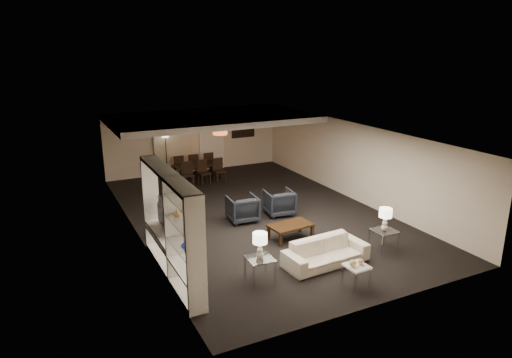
{
  "coord_description": "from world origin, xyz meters",
  "views": [
    {
      "loc": [
        -5.66,
        -11.47,
        4.85
      ],
      "look_at": [
        0.0,
        0.0,
        1.1
      ],
      "focal_mm": 32.0,
      "sensor_mm": 36.0,
      "label": 1
    }
  ],
  "objects": [
    {
      "name": "pendant_light",
      "position": [
        0.3,
        3.5,
        1.92
      ],
      "size": [
        0.52,
        0.52,
        0.24
      ],
      "primitive_type": "cylinder",
      "color": "#D8591E",
      "rests_on": "ceiling_soffit"
    },
    {
      "name": "dining_table",
      "position": [
        -0.33,
        4.22,
        0.3
      ],
      "size": [
        1.81,
        1.16,
        0.6
      ],
      "primitive_type": "imported",
      "rotation": [
        0.0,
        0.0,
        0.13
      ],
      "color": "black",
      "rests_on": "floor"
    },
    {
      "name": "side_table_right",
      "position": [
        1.71,
        -3.6,
        0.26
      ],
      "size": [
        0.55,
        0.55,
        0.52
      ],
      "primitive_type": null,
      "rotation": [
        0.0,
        0.0,
        -0.0
      ],
      "color": "white",
      "rests_on": "floor"
    },
    {
      "name": "floor_speaker",
      "position": [
        -3.04,
        -0.37,
        0.56
      ],
      "size": [
        0.12,
        0.12,
        1.13
      ],
      "primitive_type": "cube",
      "rotation": [
        0.0,
        0.0,
        0.01
      ],
      "color": "black",
      "rests_on": "floor"
    },
    {
      "name": "chair_fm",
      "position": [
        -0.33,
        4.87,
        0.44
      ],
      "size": [
        0.44,
        0.44,
        0.89
      ],
      "primitive_type": null,
      "rotation": [
        0.0,
        0.0,
        3.06
      ],
      "color": "black",
      "rests_on": "floor"
    },
    {
      "name": "wall_right",
      "position": [
        3.5,
        0.0,
        1.25
      ],
      "size": [
        0.02,
        11.0,
        2.5
      ],
      "primitive_type": "cube",
      "color": "beige",
      "rests_on": "ground"
    },
    {
      "name": "gold_gourd_a",
      "position": [
        -0.09,
        -4.7,
        0.53
      ],
      "size": [
        0.15,
        0.15,
        0.15
      ],
      "primitive_type": "sphere",
      "color": "#D8BC72",
      "rests_on": "marble_table"
    },
    {
      "name": "gold_gourd_b",
      "position": [
        0.11,
        -4.7,
        0.52
      ],
      "size": [
        0.13,
        0.13,
        0.13
      ],
      "primitive_type": "sphere",
      "color": "tan",
      "rests_on": "marble_table"
    },
    {
      "name": "vase_blue",
      "position": [
        -3.31,
        -3.58,
        1.14
      ],
      "size": [
        0.16,
        0.16,
        0.16
      ],
      "primitive_type": "imported",
      "color": "#233B98",
      "rests_on": "media_unit"
    },
    {
      "name": "marble_table",
      "position": [
        0.01,
        -4.7,
        0.23
      ],
      "size": [
        0.48,
        0.48,
        0.46
      ],
      "primitive_type": null,
      "rotation": [
        0.0,
        0.0,
        0.04
      ],
      "color": "white",
      "rests_on": "floor"
    },
    {
      "name": "chair_nr",
      "position": [
        0.27,
        3.57,
        0.44
      ],
      "size": [
        0.41,
        0.41,
        0.89
      ],
      "primitive_type": null,
      "rotation": [
        0.0,
        0.0,
        -0.0
      ],
      "color": "black",
      "rests_on": "floor"
    },
    {
      "name": "wall_back",
      "position": [
        0.0,
        5.5,
        1.25
      ],
      "size": [
        7.0,
        0.02,
        2.5
      ],
      "primitive_type": "cube",
      "color": "beige",
      "rests_on": "ground"
    },
    {
      "name": "ceiling",
      "position": [
        0.0,
        0.0,
        2.5
      ],
      "size": [
        7.0,
        11.0,
        0.02
      ],
      "primitive_type": "cube",
      "color": "silver",
      "rests_on": "ground"
    },
    {
      "name": "painting",
      "position": [
        2.1,
        5.46,
        1.55
      ],
      "size": [
        0.95,
        0.04,
        0.65
      ],
      "primitive_type": "cube",
      "color": "#142D38",
      "rests_on": "wall_back"
    },
    {
      "name": "table_lamp_right",
      "position": [
        1.71,
        -3.6,
        0.8
      ],
      "size": [
        0.34,
        0.34,
        0.57
      ],
      "primitive_type": null,
      "rotation": [
        0.0,
        0.0,
        -0.08
      ],
      "color": "beige",
      "rests_on": "side_table_right"
    },
    {
      "name": "side_table_left",
      "position": [
        -1.69,
        -3.6,
        0.26
      ],
      "size": [
        0.58,
        0.58,
        0.52
      ],
      "primitive_type": null,
      "rotation": [
        0.0,
        0.0,
        -0.05
      ],
      "color": "silver",
      "rests_on": "floor"
    },
    {
      "name": "curtains",
      "position": [
        -0.9,
        5.42,
        1.2
      ],
      "size": [
        1.5,
        0.12,
        2.4
      ],
      "primitive_type": "cube",
      "color": "beige",
      "rests_on": "wall_back"
    },
    {
      "name": "floor",
      "position": [
        0.0,
        0.0,
        0.0
      ],
      "size": [
        11.0,
        11.0,
        0.0
      ],
      "primitive_type": "plane",
      "color": "black",
      "rests_on": "ground"
    },
    {
      "name": "vase_amber",
      "position": [
        -3.31,
        -3.13,
        1.64
      ],
      "size": [
        0.15,
        0.15,
        0.16
      ],
      "primitive_type": "imported",
      "color": "#A88138",
      "rests_on": "media_unit"
    },
    {
      "name": "television",
      "position": [
        -3.28,
        -1.74,
        1.08
      ],
      "size": [
        1.15,
        0.15,
        0.66
      ],
      "primitive_type": "imported",
      "rotation": [
        0.0,
        0.0,
        1.57
      ],
      "color": "black",
      "rests_on": "media_unit"
    },
    {
      "name": "wall_left",
      "position": [
        -3.5,
        0.0,
        1.25
      ],
      "size": [
        0.02,
        11.0,
        2.5
      ],
      "primitive_type": "cube",
      "color": "beige",
      "rests_on": "ground"
    },
    {
      "name": "floor_lamp",
      "position": [
        -1.24,
        5.2,
        0.89
      ],
      "size": [
        0.3,
        0.3,
        1.78
      ],
      "primitive_type": null,
      "rotation": [
        0.0,
        0.0,
        0.18
      ],
      "color": "black",
      "rests_on": "floor"
    },
    {
      "name": "chair_nm",
      "position": [
        -0.33,
        3.57,
        0.44
      ],
      "size": [
        0.44,
        0.44,
        0.89
      ],
      "primitive_type": null,
      "rotation": [
        0.0,
        0.0,
        0.08
      ],
      "color": "black",
      "rests_on": "floor"
    },
    {
      "name": "coffee_table",
      "position": [
        0.01,
        -2.0,
        0.2
      ],
      "size": [
        1.16,
        0.75,
        0.4
      ],
      "primitive_type": null,
      "rotation": [
        0.0,
        0.0,
        0.1
      ],
      "color": "#301C0D",
      "rests_on": "floor"
    },
    {
      "name": "chair_fl",
      "position": [
        -0.93,
        4.87,
        0.44
      ],
      "size": [
        0.43,
        0.43,
        0.89
      ],
      "primitive_type": null,
      "rotation": [
        0.0,
        0.0,
        3.19
      ],
      "color": "black",
      "rests_on": "floor"
    },
    {
      "name": "wall_front",
      "position": [
        0.0,
        -5.5,
        1.25
      ],
      "size": [
        7.0,
        0.02,
        2.5
      ],
      "primitive_type": "cube",
      "color": "beige",
      "rests_on": "ground"
    },
    {
      "name": "ceiling_soffit",
      "position": [
        0.0,
        3.5,
        2.4
      ],
      "size": [
        7.0,
        4.0,
        0.2
      ],
      "primitive_type": "cube",
      "color": "silver",
      "rests_on": "ceiling"
    },
    {
      "name": "table_lamp_left",
      "position": [
        -1.69,
        -3.6,
        0.8
      ],
      "size": [
        0.32,
        0.32,
        0.57
      ],
      "primitive_type": null,
      "rotation": [
        0.0,
        0.0,
        0.04
      ],
      "color": "#F2E2CC",
      "rests_on": "side_table_left"
    },
    {
      "name": "armchair_right",
      "position": [
        0.61,
        -0.3,
        0.37
      ],
      "size": [
        0.9,
        0.92,
        0.75
      ],
      "primitive_type": "imported",
      "rotation": [
        0.0,
        0.0,
        3.02
      ],
      "color": "black",
      "rests_on": "floor"
    },
    {
      "name": "door",
      "position": [
        0.7,
        5.47,
        1.05
      ],
      "size": [
        0.9,
        0.05,
        2.1
      ],
      "primitive_type": "cube",
      "color": "silver",
      "rests_on": "wall_back"
    },
    {
      "name": "chair_nl",
      "position": [
        -0.93,
        3.57,
        0.44
      ],
      "size": [
        0.46,
        0.46,
        0.89
      ],
      "primitive_type": null,
      "rotation": [
        0.0,
        0.0,
        -0.14
      ],
      "color": "black",
      "rests_on": "floor"
    },
    {
      "name": "sofa",
      "position": [
        0.01,
        -3.6,
        0.29
      ],
      "size": [
        2.06,
        0.91,
        0.59
      ],
      "primitive_type": "imported",
      "rotation": [
        0.0,
        0.0,
        0.06
      ],
      "color": "beige",
      "rests_on": "floor"
    },
    {
      "name": "media_unit",
      "position": [
        -3.31,
        -2.6,
        1.18
      ],
      "size": [
        0.38,
        3.4,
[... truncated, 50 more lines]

